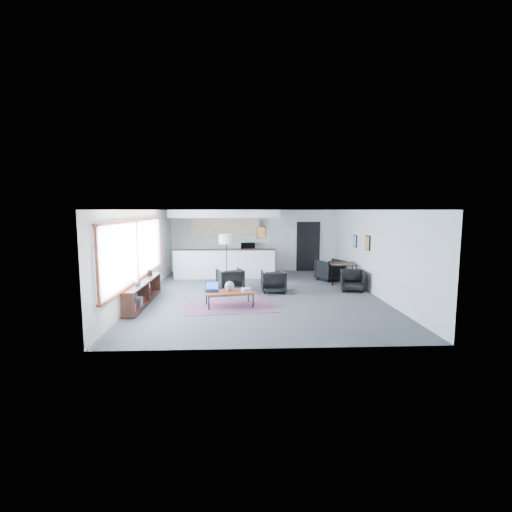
{
  "coord_description": "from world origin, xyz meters",
  "views": [
    {
      "loc": [
        -0.62,
        -11.2,
        2.6
      ],
      "look_at": [
        -0.11,
        0.4,
        1.15
      ],
      "focal_mm": 26.0,
      "sensor_mm": 36.0,
      "label": 1
    }
  ],
  "objects_px": {
    "coffee_table": "(229,292)",
    "microwave": "(248,246)",
    "dining_chair_far": "(330,270)",
    "dining_chair_near": "(352,281)",
    "book_stack": "(246,290)",
    "armchair_left": "(230,279)",
    "ceramic_pot": "(230,286)",
    "armchair_right": "(273,280)",
    "dining_table": "(343,265)",
    "laptop": "(212,288)",
    "floor_lamp": "(226,241)"
  },
  "relations": [
    {
      "from": "dining_table",
      "to": "microwave",
      "type": "distance_m",
      "value": 4.25
    },
    {
      "from": "armchair_left",
      "to": "laptop",
      "type": "bearing_deg",
      "value": 60.46
    },
    {
      "from": "armchair_right",
      "to": "dining_chair_near",
      "type": "xyz_separation_m",
      "value": [
        2.56,
        0.09,
        -0.07
      ]
    },
    {
      "from": "laptop",
      "to": "dining_table",
      "type": "bearing_deg",
      "value": 33.68
    },
    {
      "from": "ceramic_pot",
      "to": "dining_table",
      "type": "bearing_deg",
      "value": 35.8
    },
    {
      "from": "dining_chair_near",
      "to": "coffee_table",
      "type": "bearing_deg",
      "value": -144.12
    },
    {
      "from": "armchair_right",
      "to": "microwave",
      "type": "bearing_deg",
      "value": -80.5
    },
    {
      "from": "ceramic_pot",
      "to": "microwave",
      "type": "height_order",
      "value": "microwave"
    },
    {
      "from": "coffee_table",
      "to": "microwave",
      "type": "height_order",
      "value": "microwave"
    },
    {
      "from": "coffee_table",
      "to": "ceramic_pot",
      "type": "relative_size",
      "value": 5.28
    },
    {
      "from": "floor_lamp",
      "to": "armchair_right",
      "type": "bearing_deg",
      "value": -40.92
    },
    {
      "from": "armchair_right",
      "to": "dining_table",
      "type": "bearing_deg",
      "value": -156.08
    },
    {
      "from": "coffee_table",
      "to": "dining_chair_near",
      "type": "relative_size",
      "value": 2.17
    },
    {
      "from": "dining_table",
      "to": "coffee_table",
      "type": "bearing_deg",
      "value": -143.68
    },
    {
      "from": "ceramic_pot",
      "to": "book_stack",
      "type": "relative_size",
      "value": 0.8
    },
    {
      "from": "armchair_right",
      "to": "microwave",
      "type": "xyz_separation_m",
      "value": [
        -0.72,
        3.86,
        0.73
      ]
    },
    {
      "from": "armchair_left",
      "to": "dining_chair_near",
      "type": "height_order",
      "value": "armchair_left"
    },
    {
      "from": "microwave",
      "to": "laptop",
      "type": "bearing_deg",
      "value": -108.71
    },
    {
      "from": "coffee_table",
      "to": "armchair_right",
      "type": "bearing_deg",
      "value": 40.1
    },
    {
      "from": "floor_lamp",
      "to": "dining_table",
      "type": "bearing_deg",
      "value": -1.76
    },
    {
      "from": "dining_chair_near",
      "to": "microwave",
      "type": "relative_size",
      "value": 1.17
    },
    {
      "from": "ceramic_pot",
      "to": "armchair_right",
      "type": "xyz_separation_m",
      "value": [
        1.34,
        1.62,
        -0.16
      ]
    },
    {
      "from": "book_stack",
      "to": "dining_chair_near",
      "type": "relative_size",
      "value": 0.52
    },
    {
      "from": "dining_chair_near",
      "to": "microwave",
      "type": "xyz_separation_m",
      "value": [
        -3.28,
        3.76,
        0.8
      ]
    },
    {
      "from": "laptop",
      "to": "book_stack",
      "type": "relative_size",
      "value": 1.11
    },
    {
      "from": "armchair_left",
      "to": "armchair_right",
      "type": "height_order",
      "value": "armchair_left"
    },
    {
      "from": "book_stack",
      "to": "armchair_left",
      "type": "bearing_deg",
      "value": 104.22
    },
    {
      "from": "floor_lamp",
      "to": "dining_chair_far",
      "type": "xyz_separation_m",
      "value": [
        3.81,
        0.61,
        -1.17
      ]
    },
    {
      "from": "armchair_right",
      "to": "dining_table",
      "type": "distance_m",
      "value": 2.84
    },
    {
      "from": "floor_lamp",
      "to": "armchair_left",
      "type": "bearing_deg",
      "value": -82.31
    },
    {
      "from": "coffee_table",
      "to": "microwave",
      "type": "bearing_deg",
      "value": 72.45
    },
    {
      "from": "laptop",
      "to": "book_stack",
      "type": "bearing_deg",
      "value": -1.62
    },
    {
      "from": "dining_chair_far",
      "to": "dining_chair_near",
      "type": "bearing_deg",
      "value": 74.86
    },
    {
      "from": "floor_lamp",
      "to": "microwave",
      "type": "height_order",
      "value": "floor_lamp"
    },
    {
      "from": "laptop",
      "to": "ceramic_pot",
      "type": "bearing_deg",
      "value": 2.59
    },
    {
      "from": "ceramic_pot",
      "to": "coffee_table",
      "type": "bearing_deg",
      "value": -95.36
    },
    {
      "from": "laptop",
      "to": "microwave",
      "type": "bearing_deg",
      "value": 79.54
    },
    {
      "from": "book_stack",
      "to": "dining_chair_far",
      "type": "xyz_separation_m",
      "value": [
        3.18,
        3.6,
        -0.09
      ]
    },
    {
      "from": "dining_chair_far",
      "to": "ceramic_pot",
      "type": "bearing_deg",
      "value": 20.81
    },
    {
      "from": "ceramic_pot",
      "to": "dining_chair_far",
      "type": "xyz_separation_m",
      "value": [
        3.63,
        3.55,
        -0.18
      ]
    },
    {
      "from": "dining_table",
      "to": "microwave",
      "type": "xyz_separation_m",
      "value": [
        -3.28,
        2.66,
        0.44
      ]
    },
    {
      "from": "armchair_right",
      "to": "armchair_left",
      "type": "bearing_deg",
      "value": -10.96
    },
    {
      "from": "book_stack",
      "to": "dining_chair_near",
      "type": "xyz_separation_m",
      "value": [
        3.45,
        1.77,
        -0.14
      ]
    },
    {
      "from": "armchair_left",
      "to": "dining_chair_far",
      "type": "distance_m",
      "value": 4.03
    },
    {
      "from": "armchair_left",
      "to": "floor_lamp",
      "type": "xyz_separation_m",
      "value": [
        -0.15,
        1.08,
        1.13
      ]
    },
    {
      "from": "floor_lamp",
      "to": "dining_chair_near",
      "type": "xyz_separation_m",
      "value": [
        4.08,
        -1.23,
        -1.21
      ]
    },
    {
      "from": "coffee_table",
      "to": "dining_chair_far",
      "type": "xyz_separation_m",
      "value": [
        3.63,
        3.61,
        -0.02
      ]
    },
    {
      "from": "laptop",
      "to": "armchair_left",
      "type": "distance_m",
      "value": 1.93
    },
    {
      "from": "coffee_table",
      "to": "dining_chair_far",
      "type": "relative_size",
      "value": 1.9
    },
    {
      "from": "armchair_left",
      "to": "floor_lamp",
      "type": "height_order",
      "value": "floor_lamp"
    }
  ]
}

